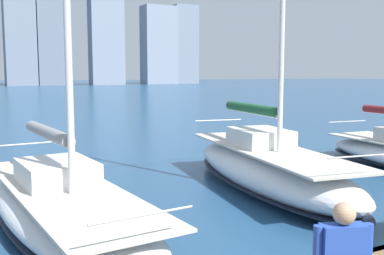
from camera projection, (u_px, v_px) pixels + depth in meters
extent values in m
cube|color=gray|center=(185.00, 45.00, 182.48)|extent=(9.87, 6.40, 31.43)
cube|color=gray|center=(159.00, 45.00, 176.34)|extent=(13.16, 8.07, 30.17)
cube|color=gray|center=(106.00, 38.00, 160.45)|extent=(11.90, 6.09, 33.55)
cube|color=slate|center=(49.00, 8.00, 154.40)|extent=(9.60, 11.59, 52.79)
cube|color=slate|center=(19.00, 20.00, 148.80)|extent=(9.82, 8.37, 43.37)
cylinder|color=silver|center=(347.00, 121.00, 20.66)|extent=(2.12, 0.23, 0.04)
ellipsoid|color=white|center=(268.00, 170.00, 14.24)|extent=(3.97, 9.58, 1.28)
ellipsoid|color=black|center=(267.00, 181.00, 14.28)|extent=(3.99, 9.63, 0.10)
cube|color=beige|center=(268.00, 149.00, 14.16)|extent=(3.34, 8.41, 0.06)
cube|color=silver|center=(260.00, 137.00, 14.65)|extent=(1.85, 2.26, 0.55)
cylinder|color=silver|center=(251.00, 112.00, 15.22)|extent=(0.71, 3.88, 0.12)
cylinder|color=#1E5633|center=(251.00, 108.00, 15.20)|extent=(0.86, 3.60, 0.32)
cylinder|color=silver|center=(360.00, 156.00, 10.08)|extent=(1.68, 0.29, 0.04)
cylinder|color=silver|center=(218.00, 120.00, 18.04)|extent=(1.94, 0.33, 0.04)
ellipsoid|color=silver|center=(64.00, 209.00, 10.74)|extent=(3.53, 9.58, 0.93)
ellipsoid|color=black|center=(65.00, 219.00, 10.77)|extent=(3.55, 9.63, 0.10)
cube|color=beige|center=(64.00, 189.00, 10.68)|extent=(2.94, 8.42, 0.06)
cube|color=silver|center=(57.00, 172.00, 11.12)|extent=(1.82, 2.20, 0.55)
cylinder|color=silver|center=(48.00, 137.00, 11.62)|extent=(0.45, 3.94, 0.12)
cylinder|color=gray|center=(48.00, 133.00, 11.61)|extent=(0.62, 3.64, 0.32)
cylinder|color=silver|center=(143.00, 215.00, 6.99)|extent=(1.79, 0.19, 0.04)
cylinder|color=silver|center=(24.00, 144.00, 14.17)|extent=(2.07, 0.21, 0.04)
cylinder|color=#284CB7|center=(367.00, 253.00, 4.67)|extent=(0.10, 0.10, 0.63)
sphere|color=tan|center=(344.00, 214.00, 4.59)|extent=(0.24, 0.24, 0.24)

